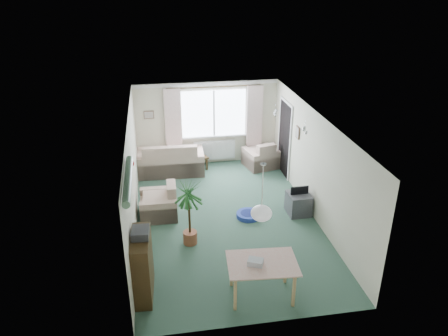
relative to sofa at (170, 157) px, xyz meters
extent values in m
plane|color=#2E4E3F|center=(1.10, -2.75, -0.46)|extent=(6.50, 6.50, 0.00)
cube|color=white|center=(1.30, 0.48, 1.04)|extent=(1.80, 0.03, 1.30)
cube|color=black|center=(1.30, 0.40, 1.81)|extent=(2.60, 0.03, 0.03)
cube|color=beige|center=(0.15, 0.38, 0.81)|extent=(0.45, 0.08, 2.00)
cube|color=beige|center=(2.45, 0.38, 0.81)|extent=(0.45, 0.08, 2.00)
cube|color=white|center=(1.30, 0.44, -0.06)|extent=(1.20, 0.10, 0.55)
cube|color=black|center=(3.08, -0.55, 0.54)|extent=(0.03, 0.95, 2.00)
sphere|color=white|center=(1.30, -5.05, 1.02)|extent=(0.36, 0.36, 0.36)
cylinder|color=#196626|center=(-0.82, -5.05, 1.82)|extent=(1.60, 1.60, 0.12)
sphere|color=silver|center=(2.40, -1.85, 1.76)|extent=(0.20, 0.20, 0.20)
sphere|color=silver|center=(2.70, -3.05, 1.76)|extent=(0.20, 0.20, 0.20)
cube|color=brown|center=(-0.50, 0.48, 1.09)|extent=(0.28, 0.03, 0.22)
cube|color=brown|center=(3.08, -1.55, 1.09)|extent=(0.03, 0.24, 0.30)
cube|color=tan|center=(0.00, 0.00, 0.00)|extent=(1.86, 1.04, 0.91)
cube|color=#C0B991|center=(2.58, -0.02, -0.07)|extent=(1.03, 1.00, 0.77)
cube|color=beige|center=(-0.40, -2.31, -0.07)|extent=(0.84, 0.88, 0.78)
cube|color=black|center=(0.59, 0.00, -0.26)|extent=(0.98, 0.79, 0.39)
cube|color=brown|center=(0.55, -0.06, 0.01)|extent=(0.12, 0.03, 0.16)
cube|color=black|center=(-0.74, -4.95, 0.12)|extent=(0.37, 0.97, 1.16)
cube|color=#303035|center=(-0.72, -4.93, 0.77)|extent=(0.30, 0.37, 0.14)
cylinder|color=#1D562D|center=(0.20, -3.55, 0.27)|extent=(0.82, 0.82, 1.45)
cube|color=tan|center=(1.27, -5.35, -0.12)|extent=(1.13, 0.80, 0.68)
cube|color=#B1B2BC|center=(1.14, -5.38, 0.28)|extent=(0.30, 0.27, 0.12)
cube|color=#3B3A40|center=(2.80, -2.75, -0.21)|extent=(0.51, 0.56, 0.50)
cylinder|color=navy|center=(1.61, -2.74, -0.40)|extent=(0.60, 0.60, 0.11)
camera|label=1|loc=(-0.36, -11.17, 4.76)|focal=35.00mm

